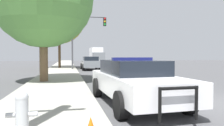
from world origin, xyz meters
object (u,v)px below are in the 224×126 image
Objects in this scene: tree_sidewalk_mid at (59,18)px; police_car at (134,80)px; box_truck at (96,55)px; traffic_light at (85,31)px; car_background_midblock at (90,63)px; fire_hydrant at (22,113)px.

police_car is at bearing -80.87° from tree_sidewalk_mid.
police_car is 40.39m from box_truck.
car_background_midblock is (0.53, 0.35, -3.27)m from traffic_light.
fire_hydrant is 19.45m from car_background_midblock.
fire_hydrant is at bearing -99.47° from car_background_midblock.
fire_hydrant is at bearing -89.60° from tree_sidewalk_mid.
police_car is at bearing -89.00° from traffic_light.
police_car is at bearing 83.29° from box_truck.
traffic_light is at bearing -44.92° from tree_sidewalk_mid.
fire_hydrant is 0.15× the size of traffic_light.
tree_sidewalk_mid is at bearing -84.24° from police_car.
tree_sidewalk_mid is (-3.03, 18.85, 4.98)m from police_car.
tree_sidewalk_mid is at bearing 90.40° from fire_hydrant.
traffic_light is 0.65× the size of tree_sidewalk_mid.
box_truck is (4.23, 24.08, -2.34)m from traffic_light.
traffic_light is at bearing -146.73° from car_background_midblock.
traffic_light is at bearing 82.15° from fire_hydrant.
car_background_midblock is at bearing 33.49° from traffic_light.
fire_hydrant is 19.34m from traffic_light.
car_background_midblock is at bearing 80.03° from box_truck.
car_background_midblock is (3.13, 19.20, 0.19)m from fire_hydrant.
police_car is 3.98m from fire_hydrant.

